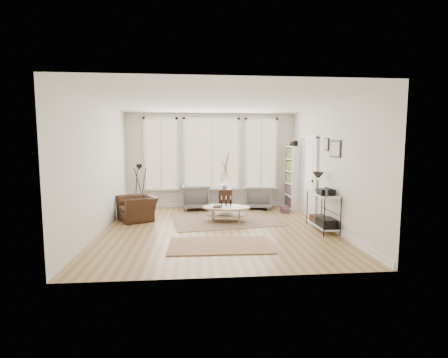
{
  "coord_description": "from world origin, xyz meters",
  "views": [
    {
      "loc": [
        -0.49,
        -7.32,
        1.95
      ],
      "look_at": [
        0.2,
        0.6,
        1.1
      ],
      "focal_mm": 26.0,
      "sensor_mm": 36.0,
      "label": 1
    }
  ],
  "objects": [
    {
      "name": "accent_chair",
      "position": [
        -2.01,
        1.09,
        0.31
      ],
      "size": [
        1.23,
        1.18,
        0.62
      ],
      "primitive_type": "imported",
      "rotation": [
        0.0,
        0.0,
        -1.09
      ],
      "color": "#341D10",
      "rests_on": "ground"
    },
    {
      "name": "bay_window",
      "position": [
        0.0,
        2.71,
        1.61
      ],
      "size": [
        4.14,
        0.12,
        2.24
      ],
      "color": "tan",
      "rests_on": "ground"
    },
    {
      "name": "tripod_camera",
      "position": [
        -2.1,
        2.02,
        0.64
      ],
      "size": [
        0.49,
        0.49,
        1.39
      ],
      "color": "black",
      "rests_on": "ground"
    },
    {
      "name": "door",
      "position": [
        2.57,
        1.15,
        1.12
      ],
      "size": [
        0.09,
        1.06,
        2.22
      ],
      "color": "silver",
      "rests_on": "ground"
    },
    {
      "name": "bookcase",
      "position": [
        2.44,
        2.23,
        0.96
      ],
      "size": [
        0.31,
        0.85,
        2.06
      ],
      "color": "white",
      "rests_on": "ground"
    },
    {
      "name": "book_stack_near",
      "position": [
        2.05,
        1.69,
        0.09
      ],
      "size": [
        0.22,
        0.28,
        0.17
      ],
      "primitive_type": "cube",
      "rotation": [
        0.0,
        0.0,
        -0.05
      ],
      "color": "maroon",
      "rests_on": "ground"
    },
    {
      "name": "rug_runner",
      "position": [
        -0.03,
        -1.25,
        0.01
      ],
      "size": [
        2.01,
        1.15,
        0.01
      ],
      "primitive_type": "cube",
      "rotation": [
        0.0,
        0.0,
        -0.02
      ],
      "color": "brown",
      "rests_on": "ground"
    },
    {
      "name": "low_shelf",
      "position": [
        2.38,
        -0.3,
        0.51
      ],
      "size": [
        0.38,
        1.08,
        1.3
      ],
      "color": "white",
      "rests_on": "ground"
    },
    {
      "name": "book_stack_far",
      "position": [
        2.05,
        1.58,
        0.07
      ],
      "size": [
        0.18,
        0.22,
        0.14
      ],
      "primitive_type": "cube",
      "rotation": [
        0.0,
        0.0,
        0.06
      ],
      "color": "maroon",
      "rests_on": "ground"
    },
    {
      "name": "coffee_table",
      "position": [
        0.26,
        0.72,
        0.3
      ],
      "size": [
        1.31,
        0.95,
        0.56
      ],
      "color": "tan",
      "rests_on": "ground"
    },
    {
      "name": "armchair_right",
      "position": [
        1.4,
        2.31,
        0.36
      ],
      "size": [
        0.9,
        0.92,
        0.72
      ],
      "primitive_type": "imported",
      "rotation": [
        0.0,
        0.0,
        2.95
      ],
      "color": "slate",
      "rests_on": "ground"
    },
    {
      "name": "rug_main",
      "position": [
        0.26,
        0.93,
        0.01
      ],
      "size": [
        2.94,
        2.38,
        0.01
      ],
      "primitive_type": "cube",
      "rotation": [
        0.0,
        0.0,
        0.15
      ],
      "color": "brown",
      "rests_on": "ground"
    },
    {
      "name": "armchair_left",
      "position": [
        -0.51,
        2.4,
        0.38
      ],
      "size": [
        0.85,
        0.87,
        0.76
      ],
      "primitive_type": "imported",
      "rotation": [
        0.0,
        0.0,
        3.19
      ],
      "color": "slate",
      "rests_on": "ground"
    },
    {
      "name": "side_table",
      "position": [
        0.39,
        2.28,
        0.83
      ],
      "size": [
        0.41,
        0.41,
        1.72
      ],
      "color": "#341D10",
      "rests_on": "ground"
    },
    {
      "name": "room",
      "position": [
        0.02,
        0.03,
        1.43
      ],
      "size": [
        5.5,
        5.54,
        2.9
      ],
      "color": "#A6814B",
      "rests_on": "ground"
    },
    {
      "name": "vase",
      "position": [
        0.37,
        2.41,
        0.73
      ],
      "size": [
        0.25,
        0.25,
        0.22
      ],
      "primitive_type": "imported",
      "rotation": [
        0.0,
        0.0,
        0.16
      ],
      "color": "silver",
      "rests_on": "side_table"
    },
    {
      "name": "wall_art",
      "position": [
        2.58,
        -0.27,
        1.88
      ],
      "size": [
        0.04,
        0.88,
        0.44
      ],
      "color": "black",
      "rests_on": "ground"
    }
  ]
}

